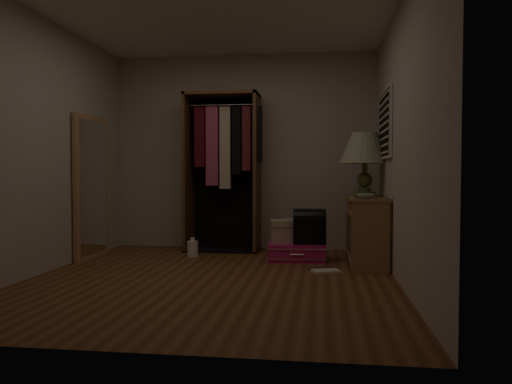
# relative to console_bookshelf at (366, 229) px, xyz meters

# --- Properties ---
(ground) EXTENTS (4.00, 4.00, 0.00)m
(ground) POSITION_rel_console_bookshelf_xyz_m (-1.53, -1.04, -0.39)
(ground) COLOR brown
(ground) RESTS_ON ground
(room_walls) EXTENTS (3.52, 4.02, 2.60)m
(room_walls) POSITION_rel_console_bookshelf_xyz_m (-1.46, -1.00, 1.11)
(room_walls) COLOR #BEB6A9
(room_walls) RESTS_ON ground
(console_bookshelf) EXTENTS (0.42, 1.12, 0.75)m
(console_bookshelf) POSITION_rel_console_bookshelf_xyz_m (0.00, 0.00, 0.00)
(console_bookshelf) COLOR #956E48
(console_bookshelf) RESTS_ON ground
(open_wardrobe) EXTENTS (1.00, 0.50, 2.05)m
(open_wardrobe) POSITION_rel_console_bookshelf_xyz_m (-1.76, 0.73, 0.82)
(open_wardrobe) COLOR brown
(open_wardrobe) RESTS_ON ground
(floor_mirror) EXTENTS (0.06, 0.80, 1.70)m
(floor_mirror) POSITION_rel_console_bookshelf_xyz_m (-3.24, -0.04, 0.46)
(floor_mirror) COLOR tan
(floor_mirror) RESTS_ON ground
(pink_suitcase) EXTENTS (0.71, 0.54, 0.20)m
(pink_suitcase) POSITION_rel_console_bookshelf_xyz_m (-0.79, 0.09, -0.29)
(pink_suitcase) COLOR #C7186E
(pink_suitcase) RESTS_ON ground
(train_case) EXTENTS (0.43, 0.33, 0.28)m
(train_case) POSITION_rel_console_bookshelf_xyz_m (-0.90, 0.12, -0.06)
(train_case) COLOR tan
(train_case) RESTS_ON pink_suitcase
(black_bag) EXTENTS (0.38, 0.25, 0.40)m
(black_bag) POSITION_rel_console_bookshelf_xyz_m (-0.63, 0.04, 0.02)
(black_bag) COLOR black
(black_bag) RESTS_ON pink_suitcase
(table_lamp) EXTENTS (0.71, 0.71, 0.74)m
(table_lamp) POSITION_rel_console_bookshelf_xyz_m (0.01, 0.28, 0.90)
(table_lamp) COLOR #48582B
(table_lamp) RESTS_ON console_bookshelf
(brass_tray) EXTENTS (0.29, 0.29, 0.02)m
(brass_tray) POSITION_rel_console_bookshelf_xyz_m (0.01, -0.21, 0.37)
(brass_tray) COLOR olive
(brass_tray) RESTS_ON console_bookshelf
(ceramic_bowl) EXTENTS (0.25, 0.25, 0.05)m
(ceramic_bowl) POSITION_rel_console_bookshelf_xyz_m (-0.04, -0.40, 0.38)
(ceramic_bowl) COLOR #B5D8B4
(ceramic_bowl) RESTS_ON console_bookshelf
(white_jug) EXTENTS (0.17, 0.17, 0.23)m
(white_jug) POSITION_rel_console_bookshelf_xyz_m (-2.05, 0.17, -0.29)
(white_jug) COLOR white
(white_jug) RESTS_ON ground
(floor_book) EXTENTS (0.34, 0.30, 0.03)m
(floor_book) POSITION_rel_console_bookshelf_xyz_m (-0.46, -0.55, -0.38)
(floor_book) COLOR beige
(floor_book) RESTS_ON ground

